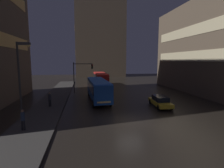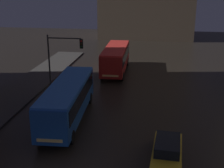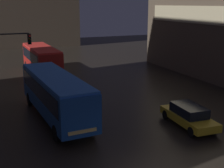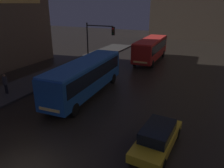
{
  "view_description": "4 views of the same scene",
  "coord_description": "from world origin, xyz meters",
  "px_view_note": "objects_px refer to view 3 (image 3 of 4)",
  "views": [
    {
      "loc": [
        -4.42,
        -16.14,
        6.0
      ],
      "look_at": [
        -0.14,
        10.26,
        2.38
      ],
      "focal_mm": 28.0,
      "sensor_mm": 36.0,
      "label": 1
    },
    {
      "loc": [
        4.53,
        -12.43,
        10.56
      ],
      "look_at": [
        0.58,
        13.63,
        1.93
      ],
      "focal_mm": 50.0,
      "sensor_mm": 36.0,
      "label": 2
    },
    {
      "loc": [
        -6.88,
        -11.0,
        7.89
      ],
      "look_at": [
        1.78,
        9.32,
        2.15
      ],
      "focal_mm": 50.0,
      "sensor_mm": 36.0,
      "label": 3
    },
    {
      "loc": [
        7.48,
        -5.73,
        7.77
      ],
      "look_at": [
        0.03,
        10.13,
        1.28
      ],
      "focal_mm": 35.0,
      "sensor_mm": 36.0,
      "label": 4
    }
  ],
  "objects_px": {
    "bus_far": "(41,58)",
    "traffic_light_main": "(5,52)",
    "car_taxi": "(189,115)",
    "bus_near": "(55,92)"
  },
  "relations": [
    {
      "from": "car_taxi",
      "to": "traffic_light_main",
      "type": "distance_m",
      "value": 15.99
    },
    {
      "from": "bus_far",
      "to": "car_taxi",
      "type": "distance_m",
      "value": 20.36
    },
    {
      "from": "bus_far",
      "to": "traffic_light_main",
      "type": "relative_size",
      "value": 1.72
    },
    {
      "from": "bus_near",
      "to": "bus_far",
      "type": "bearing_deg",
      "value": -99.98
    },
    {
      "from": "car_taxi",
      "to": "bus_near",
      "type": "bearing_deg",
      "value": -28.96
    },
    {
      "from": "car_taxi",
      "to": "traffic_light_main",
      "type": "height_order",
      "value": "traffic_light_main"
    },
    {
      "from": "bus_near",
      "to": "traffic_light_main",
      "type": "relative_size",
      "value": 1.85
    },
    {
      "from": "bus_far",
      "to": "traffic_light_main",
      "type": "distance_m",
      "value": 9.0
    },
    {
      "from": "bus_near",
      "to": "bus_far",
      "type": "xyz_separation_m",
      "value": [
        1.77,
        14.55,
        0.01
      ]
    },
    {
      "from": "bus_near",
      "to": "traffic_light_main",
      "type": "xyz_separation_m",
      "value": [
        -2.6,
        6.94,
        1.98
      ]
    }
  ]
}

